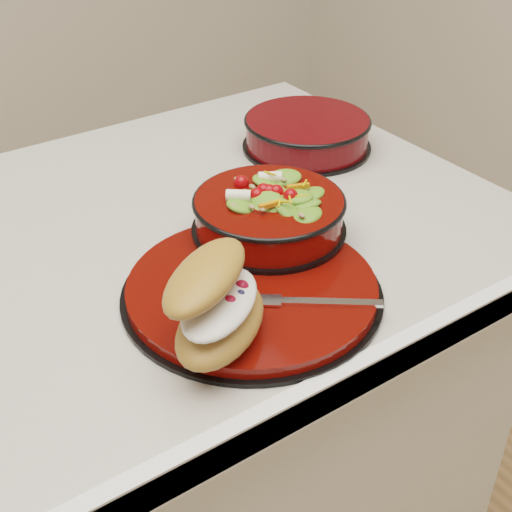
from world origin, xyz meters
TOP-DOWN VIEW (x-y plane):
  - island_counter at (0.00, -0.00)m, footprint 1.24×0.74m
  - dinner_plate at (0.15, -0.20)m, footprint 0.32×0.32m
  - salad_bowl at (0.23, -0.11)m, footprint 0.21×0.21m
  - croissant at (0.06, -0.25)m, footprint 0.17×0.17m
  - fork at (0.18, -0.27)m, footprint 0.13×0.11m
  - extra_bowl at (0.46, 0.09)m, footprint 0.22×0.22m

SIDE VIEW (x-z plane):
  - island_counter at x=0.00m, z-range 0.00..0.91m
  - dinner_plate at x=0.15m, z-range 0.90..0.92m
  - fork at x=0.18m, z-range 0.92..0.92m
  - extra_bowl at x=0.46m, z-range 0.90..0.96m
  - salad_bowl at x=0.23m, z-range 0.91..1.00m
  - croissant at x=0.06m, z-range 0.92..1.01m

